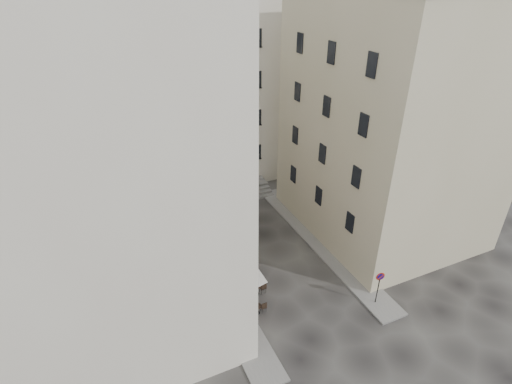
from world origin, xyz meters
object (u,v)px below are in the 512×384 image
bistro_table_a (257,308)px  bistro_table_b (256,289)px  no_parking_sign (379,282)px  pedestrian (238,272)px

bistro_table_a → bistro_table_b: bistro_table_b is taller
no_parking_sign → pedestrian: no_parking_sign is taller
pedestrian → no_parking_sign: bearing=136.9°
no_parking_sign → bistro_table_b: size_ratio=1.94×
bistro_table_a → pedestrian: size_ratio=0.62×
no_parking_sign → bistro_table_b: 7.98m
pedestrian → bistro_table_b: bearing=106.2°
bistro_table_b → pedestrian: pedestrian is taller
bistro_table_a → pedestrian: pedestrian is taller
bistro_table_b → pedestrian: size_ratio=0.71×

